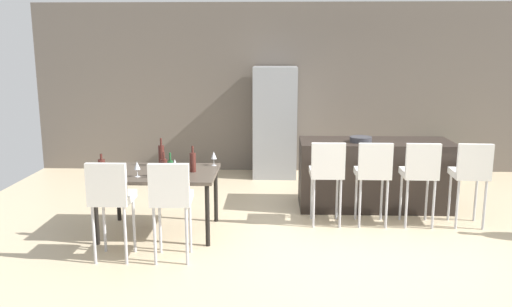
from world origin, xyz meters
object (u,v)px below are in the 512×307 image
object	(u,v)px
bar_chair_left	(327,170)
potted_plant	(440,159)
wine_bottle_right	(161,155)
wine_bottle_end	(171,169)
bar_chair_middle	(373,170)
wine_bottle_left	(102,168)
wine_bottle_corner	(164,167)
wine_glass_near	(137,166)
wine_glass_inner	(175,164)
wine_glass_far	(214,156)
dining_chair_far	(171,195)
fruit_bowl	(361,139)
dining_chair_near	(111,195)
kitchen_island	(374,174)
refrigerator	(275,122)
bar_chair_far	(471,171)
bar_chair_right	(420,171)
wine_bottle_middle	(193,162)

from	to	relation	value
bar_chair_left	potted_plant	bearing A→B (deg)	49.35
wine_bottle_right	wine_bottle_end	size ratio (longest dim) A/B	1.15
bar_chair_middle	wine_bottle_left	size ratio (longest dim) A/B	3.88
wine_bottle_corner	bar_chair_middle	bearing A→B (deg)	13.20
wine_glass_near	wine_glass_inner	distance (m)	0.42
bar_chair_middle	wine_bottle_corner	distance (m)	2.50
bar_chair_middle	wine_glass_far	distance (m)	1.94
dining_chair_far	fruit_bowl	xyz separation A→B (m)	(2.19, 1.86, 0.26)
wine_bottle_end	wine_glass_far	distance (m)	0.79
potted_plant	dining_chair_near	bearing A→B (deg)	-140.44
kitchen_island	wine_bottle_left	bearing A→B (deg)	-156.77
dining_chair_near	potted_plant	bearing A→B (deg)	39.56
dining_chair_near	fruit_bowl	bearing A→B (deg)	33.58
wine_bottle_left	refrigerator	bearing A→B (deg)	58.69
bar_chair_left	wine_bottle_corner	bearing A→B (deg)	-163.06
kitchen_island	wine_bottle_end	bearing A→B (deg)	-150.05
bar_chair_far	dining_chair_near	distance (m)	4.18
wine_glass_inner	refrigerator	size ratio (longest dim) A/B	0.09
dining_chair_near	bar_chair_middle	bearing A→B (deg)	22.26
bar_chair_right	bar_chair_far	xyz separation A→B (m)	(0.61, 0.00, 0.00)
dining_chair_far	fruit_bowl	distance (m)	2.88
bar_chair_left	bar_chair_middle	xyz separation A→B (m)	(0.56, 0.00, 0.00)
bar_chair_right	wine_bottle_left	xyz separation A→B (m)	(-3.66, -0.63, 0.15)
wine_glass_near	potted_plant	world-z (taller)	wine_glass_near
bar_chair_right	wine_glass_near	size ratio (longest dim) A/B	6.03
dining_chair_far	wine_glass_near	distance (m)	0.78
bar_chair_left	refrigerator	distance (m)	2.60
wine_bottle_corner	wine_glass_near	distance (m)	0.30
wine_bottle_middle	dining_chair_near	bearing A→B (deg)	-130.15
kitchen_island	refrigerator	xyz separation A→B (m)	(-1.36, 1.74, 0.46)
wine_bottle_corner	potted_plant	world-z (taller)	wine_bottle_corner
bar_chair_right	wine_bottle_middle	world-z (taller)	bar_chair_right
bar_chair_left	wine_bottle_right	distance (m)	2.02
kitchen_island	bar_chair_far	world-z (taller)	bar_chair_far
wine_bottle_end	wine_bottle_middle	xyz separation A→B (m)	(0.19, 0.34, 0.01)
dining_chair_near	wine_bottle_left	size ratio (longest dim) A/B	3.88
bar_chair_middle	wine_glass_near	xyz separation A→B (m)	(-2.72, -0.58, 0.17)
dining_chair_near	refrigerator	world-z (taller)	refrigerator
wine_glass_near	potted_plant	distance (m)	5.33
wine_bottle_middle	wine_glass_far	size ratio (longest dim) A/B	1.76
wine_bottle_left	wine_glass_inner	xyz separation A→B (m)	(0.78, 0.18, 0.02)
wine_bottle_corner	wine_glass_inner	xyz separation A→B (m)	(0.10, 0.12, 0.02)
wine_glass_inner	potted_plant	size ratio (longest dim) A/B	0.32
kitchen_island	wine_glass_near	bearing A→B (deg)	-154.99
refrigerator	fruit_bowl	distance (m)	2.15
wine_bottle_corner	wine_bottle_middle	size ratio (longest dim) A/B	0.92
bar_chair_right	fruit_bowl	distance (m)	0.96
wine_bottle_left	wine_glass_far	bearing A→B (deg)	28.87
kitchen_island	potted_plant	world-z (taller)	kitchen_island
refrigerator	potted_plant	distance (m)	2.85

